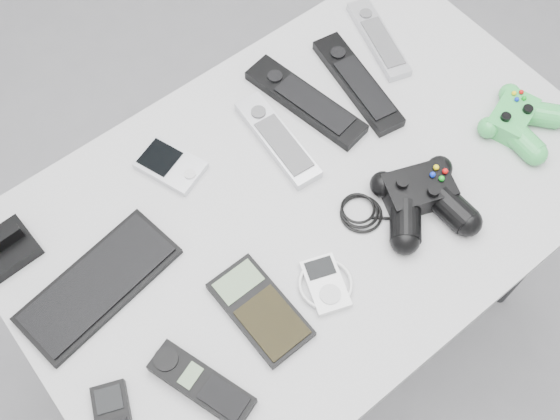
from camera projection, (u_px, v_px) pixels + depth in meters
floor at (310, 306)px, 1.78m from camera, size 3.50×3.50×0.00m
desk at (307, 212)px, 1.20m from camera, size 1.05×0.67×0.70m
pda_keyboard at (99, 284)px, 1.06m from camera, size 0.28×0.15×0.02m
dock_bracket at (3, 246)px, 1.07m from camera, size 0.10×0.09×0.05m
pda at (170, 165)px, 1.16m from camera, size 0.11×0.13×0.02m
remote_silver_a at (277, 139)px, 1.18m from camera, size 0.07×0.21×0.02m
remote_black_a at (357, 82)px, 1.24m from camera, size 0.10×0.25×0.02m
remote_black_b at (305, 101)px, 1.22m from camera, size 0.10×0.26×0.02m
remote_silver_b at (378, 38)px, 1.30m from camera, size 0.11×0.21×0.02m
cordless_handset at (202, 384)px, 0.98m from camera, size 0.10×0.17×0.03m
calculator at (260, 309)px, 1.04m from camera, size 0.09×0.17×0.02m
mp3_player at (325, 284)px, 1.06m from camera, size 0.12×0.12×0.02m
controller_black at (422, 197)px, 1.11m from camera, size 0.32×0.26×0.06m
controller_green at (520, 119)px, 1.19m from camera, size 0.18×0.18×0.05m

